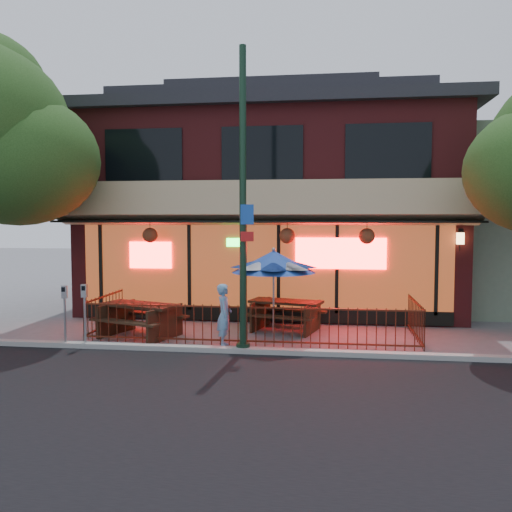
{
  "coord_description": "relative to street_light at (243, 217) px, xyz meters",
  "views": [
    {
      "loc": [
        1.95,
        -12.69,
        3.12
      ],
      "look_at": [
        -0.02,
        2.0,
        2.08
      ],
      "focal_mm": 38.0,
      "sensor_mm": 36.0,
      "label": 1
    }
  ],
  "objects": [
    {
      "name": "patio_fence",
      "position": [
        -0.0,
        0.91,
        -2.52
      ],
      "size": [
        8.44,
        2.62,
        1.0
      ],
      "color": "#4D1E10",
      "rests_on": "ground"
    },
    {
      "name": "restaurant_building",
      "position": [
        -0.0,
        7.51,
        0.98
      ],
      "size": [
        12.96,
        9.49,
        8.05
      ],
      "color": "maroon",
      "rests_on": "ground"
    },
    {
      "name": "picnic_table_right",
      "position": [
        0.8,
        2.54,
        -2.6
      ],
      "size": [
        2.28,
        1.96,
        0.84
      ],
      "color": "#3A2414",
      "rests_on": "ground"
    },
    {
      "name": "parking_meter_far",
      "position": [
        -4.35,
        -0.08,
        -2.14
      ],
      "size": [
        0.16,
        0.15,
        1.5
      ],
      "color": "gray",
      "rests_on": "ground"
    },
    {
      "name": "parking_meter_near",
      "position": [
        -3.84,
        -0.08,
        -2.11
      ],
      "size": [
        0.14,
        0.12,
        1.54
      ],
      "color": "#989BA0",
      "rests_on": "ground"
    },
    {
      "name": "patio_umbrella",
      "position": [
        0.6,
        1.1,
        -1.11
      ],
      "size": [
        2.09,
        2.09,
        2.38
      ],
      "color": "gray",
      "rests_on": "ground"
    },
    {
      "name": "street_light",
      "position": [
        0.0,
        0.0,
        0.0
      ],
      "size": [
        0.43,
        0.32,
        7.0
      ],
      "color": "#142F1F",
      "rests_on": "ground"
    },
    {
      "name": "pedestrian",
      "position": [
        -0.54,
        0.5,
        -2.38
      ],
      "size": [
        0.46,
        0.62,
        1.53
      ],
      "primitive_type": "imported",
      "rotation": [
        0.0,
        0.0,
        1.76
      ],
      "color": "#669ECC",
      "rests_on": "ground"
    },
    {
      "name": "picnic_table_left",
      "position": [
        -2.94,
        1.23,
        -2.57
      ],
      "size": [
        2.46,
        2.16,
        0.88
      ],
      "color": "#311E12",
      "rests_on": "ground"
    },
    {
      "name": "curb",
      "position": [
        -0.0,
        -0.1,
        -3.09
      ],
      "size": [
        80.0,
        0.25,
        0.12
      ],
      "primitive_type": "cube",
      "color": "#999993",
      "rests_on": "ground"
    },
    {
      "name": "ground",
      "position": [
        -0.0,
        0.4,
        -3.15
      ],
      "size": [
        80.0,
        80.0,
        0.0
      ],
      "primitive_type": "plane",
      "color": "gray",
      "rests_on": "ground"
    },
    {
      "name": "asphalt_street",
      "position": [
        -0.0,
        -5.6,
        -3.15
      ],
      "size": [
        80.0,
        11.0,
        0.0
      ],
      "primitive_type": "cube",
      "color": "black",
      "rests_on": "ground"
    }
  ]
}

